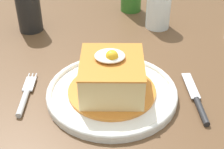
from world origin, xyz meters
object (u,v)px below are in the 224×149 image
Objects in this scene: knife at (198,103)px; soda_can at (29,9)px; drinking_glass at (158,12)px; main_plate at (112,92)px; fork at (25,97)px.

knife is 1.34× the size of soda_can.
main_plate is at bearing -111.74° from drinking_glass.
soda_can is at bearing -176.56° from drinking_glass.
knife is (0.17, -0.03, -0.00)m from main_plate.
soda_can is (-0.05, 0.31, 0.06)m from fork.
soda_can is at bearing 127.78° from main_plate.
drinking_glass is (0.36, 0.02, -0.02)m from soda_can.
main_plate reaches higher than knife.
fork is 0.45m from drinking_glass.
drinking_glass is at bearing 68.26° from main_plate.
soda_can reaches higher than fork.
fork is 0.35m from knife.
soda_can is at bearing 99.54° from fork.
main_plate is 2.58× the size of drinking_glass.
drinking_glass reaches higher than knife.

